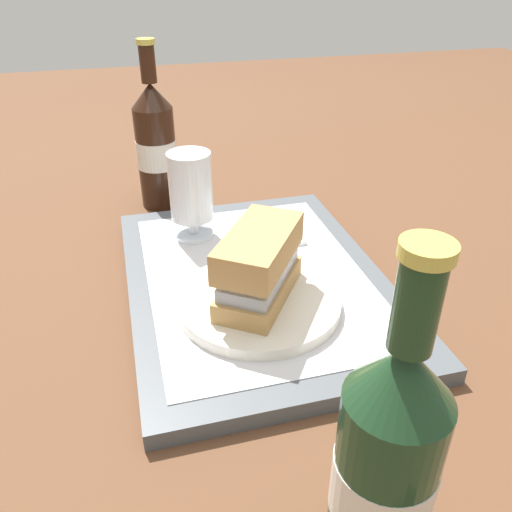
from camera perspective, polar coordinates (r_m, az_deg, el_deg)
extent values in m
plane|color=brown|center=(0.68, 0.00, -3.63)|extent=(3.00, 3.00, 0.00)
cube|color=#4C5156|center=(0.67, 0.00, -2.93)|extent=(0.44, 0.32, 0.02)
cube|color=silver|center=(0.67, 0.00, -2.17)|extent=(0.38, 0.27, 0.00)
cylinder|color=silver|center=(0.61, 0.32, -4.98)|extent=(0.19, 0.19, 0.01)
cube|color=tan|center=(0.60, 0.33, -3.50)|extent=(0.14, 0.13, 0.02)
cube|color=#9EA3A8|center=(0.59, 0.34, -1.89)|extent=(0.13, 0.11, 0.02)
cube|color=silver|center=(0.58, 0.34, -0.89)|extent=(0.12, 0.11, 0.01)
sphere|color=#47932D|center=(0.62, 1.92, 2.25)|extent=(0.04, 0.04, 0.04)
cube|color=tan|center=(0.57, 0.35, 1.00)|extent=(0.14, 0.13, 0.04)
cylinder|color=silver|center=(0.76, -6.81, 2.44)|extent=(0.06, 0.06, 0.01)
cylinder|color=silver|center=(0.75, -6.88, 3.44)|extent=(0.01, 0.01, 0.02)
cylinder|color=silver|center=(0.73, -7.17, 7.59)|extent=(0.06, 0.06, 0.09)
cylinder|color=gold|center=(0.74, -7.06, 6.02)|extent=(0.06, 0.06, 0.05)
cylinder|color=white|center=(0.73, -7.21, 8.20)|extent=(0.05, 0.05, 0.01)
cube|color=white|center=(0.76, 2.03, 2.68)|extent=(0.09, 0.07, 0.01)
cylinder|color=black|center=(0.89, -10.74, 10.48)|extent=(0.06, 0.06, 0.17)
cylinder|color=silver|center=(0.88, -10.80, 10.98)|extent=(0.07, 0.07, 0.05)
cone|color=black|center=(0.86, -11.42, 16.84)|extent=(0.06, 0.06, 0.04)
cylinder|color=black|center=(0.85, -11.76, 19.88)|extent=(0.02, 0.02, 0.05)
cylinder|color=#BFB74C|center=(0.84, -12.00, 21.97)|extent=(0.03, 0.03, 0.01)
cylinder|color=#19381E|center=(0.38, 13.44, -23.70)|extent=(0.06, 0.06, 0.17)
cylinder|color=silver|center=(0.37, 13.61, -22.95)|extent=(0.07, 0.07, 0.05)
cone|color=#19381E|center=(0.30, 15.81, -12.31)|extent=(0.06, 0.06, 0.04)
cylinder|color=#19381E|center=(0.27, 17.19, -5.13)|extent=(0.02, 0.02, 0.05)
cylinder|color=#BFB74C|center=(0.26, 18.26, 0.60)|extent=(0.03, 0.03, 0.01)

